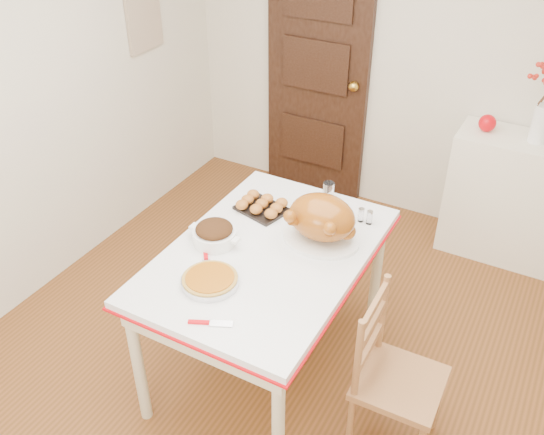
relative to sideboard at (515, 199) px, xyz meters
The scene contains 17 objects.
floor 2.07m from the sideboard, 118.13° to the right, with size 3.50×4.00×0.00m, color #5A3515.
wall_back 1.26m from the sideboard, 166.98° to the left, with size 3.50×0.00×2.50m, color beige.
wall_left 3.33m from the sideboard, 146.62° to the right, with size 0.00×4.00×2.50m, color beige.
door_back 1.76m from the sideboard, behind, with size 0.85×0.06×2.06m, color black.
photo_board 2.93m from the sideboard, 167.80° to the right, with size 0.03×0.35×0.45m, color tan.
sideboard is the anchor object (origin of this frame).
kitchen_table 2.06m from the sideboard, 118.68° to the right, with size 0.97×1.41×0.85m, color white, non-canonical shape.
chair_oak 1.95m from the sideboard, 95.45° to the right, with size 0.40×0.40×0.91m, color #9E5E37, non-canonical shape.
apple 0.60m from the sideboard, behind, with size 0.12×0.12×0.12m, color red.
turkey_platter 1.85m from the sideboard, 116.44° to the right, with size 0.41×0.33×0.26m, color #8C3E0A, non-canonical shape.
pumpkin_pie 2.46m from the sideboard, 117.01° to the right, with size 0.28×0.28×0.06m, color #9C500B.
stuffing_dish 2.30m from the sideboard, 124.12° to the right, with size 0.29×0.23×0.11m, color #3D220E, non-canonical shape.
rolls_tray 1.96m from the sideboard, 128.95° to the right, with size 0.27×0.21×0.07m, color #AD6328, non-canonical shape.
pie_server 2.60m from the sideboard, 111.74° to the right, with size 0.20×0.06×0.01m, color silver, non-canonical shape.
carving_knife 2.41m from the sideboard, 120.35° to the right, with size 0.26×0.06×0.01m, color silver, non-canonical shape.
drinking_glass 1.58m from the sideboard, 127.51° to the right, with size 0.06×0.06×0.11m, color white.
shaker_pair 1.53m from the sideboard, 116.16° to the right, with size 0.08×0.03×0.08m, color white, non-canonical shape.
Camera 1 is at (1.16, -2.15, 2.70)m, focal length 39.42 mm.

